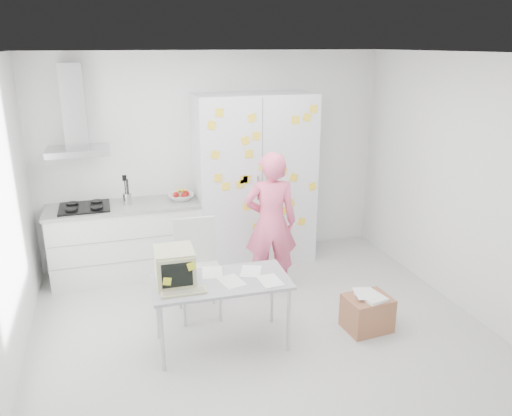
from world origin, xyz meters
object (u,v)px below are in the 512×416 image
object	(u,v)px
chair	(197,262)
cardboard_box	(367,312)
person	(271,223)
desk	(192,274)

from	to	relation	value
chair	cardboard_box	size ratio (longest dim) A/B	2.19
person	chair	size ratio (longest dim) A/B	1.61
cardboard_box	chair	bearing A→B (deg)	151.27
desk	chair	xyz separation A→B (m)	(0.16, 0.66, -0.18)
chair	cardboard_box	distance (m)	1.83
chair	cardboard_box	world-z (taller)	chair
person	desk	world-z (taller)	person
person	cardboard_box	size ratio (longest dim) A/B	3.51
desk	cardboard_box	xyz separation A→B (m)	(1.73, -0.20, -0.58)
desk	chair	distance (m)	0.70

